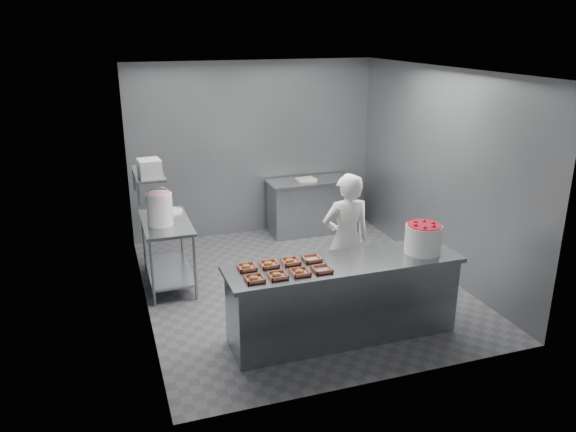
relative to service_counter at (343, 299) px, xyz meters
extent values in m
plane|color=#4C4C51|center=(0.00, 1.35, -0.45)|extent=(4.50, 4.50, 0.00)
plane|color=white|center=(0.00, 1.35, 2.35)|extent=(4.50, 4.50, 0.00)
cube|color=slate|center=(0.00, 3.60, 0.95)|extent=(4.00, 0.04, 2.80)
cube|color=slate|center=(-2.00, 1.35, 0.95)|extent=(0.04, 4.50, 2.80)
cube|color=slate|center=(2.00, 1.35, 0.95)|extent=(0.04, 4.50, 2.80)
cube|color=slate|center=(0.00, 0.00, 0.42)|extent=(2.60, 0.70, 0.05)
cube|color=slate|center=(0.00, 0.00, -0.03)|extent=(2.50, 0.64, 0.85)
cube|color=slate|center=(-1.65, 1.95, 0.43)|extent=(0.60, 1.20, 0.04)
cube|color=slate|center=(-1.65, 1.95, -0.25)|extent=(0.56, 1.15, 0.03)
cylinder|color=slate|center=(-1.91, 1.39, -0.01)|extent=(0.04, 0.04, 0.88)
cylinder|color=slate|center=(-1.39, 1.39, -0.01)|extent=(0.04, 0.04, 0.88)
cylinder|color=slate|center=(-1.91, 2.51, -0.01)|extent=(0.04, 0.04, 0.88)
cylinder|color=slate|center=(-1.39, 2.51, -0.01)|extent=(0.04, 0.04, 0.88)
cube|color=slate|center=(0.90, 3.25, 0.42)|extent=(1.50, 0.60, 0.05)
cube|color=slate|center=(0.90, 3.25, -0.03)|extent=(1.44, 0.55, 0.85)
cube|color=slate|center=(-1.82, 1.95, 1.10)|extent=(0.35, 0.90, 0.03)
cube|color=tan|center=(-1.04, -0.15, 0.47)|extent=(0.18, 0.18, 0.04)
cube|color=white|center=(-0.99, -0.13, 0.46)|extent=(0.10, 0.06, 0.00)
ellipsoid|color=#AB5C2A|center=(-1.05, -0.15, 0.48)|extent=(0.10, 0.10, 0.05)
cube|color=tan|center=(-0.80, -0.15, 0.47)|extent=(0.18, 0.18, 0.04)
cube|color=white|center=(-0.75, -0.13, 0.46)|extent=(0.10, 0.06, 0.00)
ellipsoid|color=#AB5C2A|center=(-0.81, -0.15, 0.48)|extent=(0.10, 0.10, 0.05)
cube|color=tan|center=(-0.56, -0.15, 0.47)|extent=(0.18, 0.18, 0.04)
cube|color=white|center=(-0.51, -0.13, 0.46)|extent=(0.10, 0.06, 0.00)
ellipsoid|color=#AB5C2A|center=(-0.57, -0.15, 0.48)|extent=(0.10, 0.10, 0.05)
cube|color=tan|center=(-0.32, -0.15, 0.47)|extent=(0.18, 0.18, 0.04)
cube|color=white|center=(-0.27, -0.13, 0.46)|extent=(0.10, 0.06, 0.00)
cube|color=tan|center=(-1.04, 0.15, 0.47)|extent=(0.18, 0.18, 0.04)
cube|color=white|center=(-0.99, 0.16, 0.46)|extent=(0.10, 0.06, 0.00)
ellipsoid|color=#AB5C2A|center=(-1.05, 0.15, 0.48)|extent=(0.10, 0.10, 0.05)
cube|color=tan|center=(-0.80, 0.15, 0.47)|extent=(0.18, 0.18, 0.04)
cube|color=white|center=(-0.75, 0.16, 0.46)|extent=(0.10, 0.06, 0.00)
ellipsoid|color=#AB5C2A|center=(-0.81, 0.15, 0.48)|extent=(0.10, 0.10, 0.05)
cube|color=tan|center=(-0.56, 0.15, 0.47)|extent=(0.18, 0.18, 0.04)
cube|color=white|center=(-0.51, 0.16, 0.46)|extent=(0.10, 0.06, 0.00)
ellipsoid|color=#AB5C2A|center=(-0.57, 0.15, 0.48)|extent=(0.10, 0.10, 0.05)
cube|color=tan|center=(-0.32, 0.15, 0.47)|extent=(0.18, 0.18, 0.04)
cube|color=white|center=(-0.27, 0.16, 0.46)|extent=(0.10, 0.06, 0.00)
imported|color=white|center=(0.35, 0.74, 0.38)|extent=(0.62, 0.42, 1.67)
cylinder|color=white|center=(0.93, -0.04, 0.61)|extent=(0.40, 0.40, 0.32)
cylinder|color=red|center=(0.93, -0.04, 0.76)|extent=(0.38, 0.38, 0.04)
cylinder|color=white|center=(-1.72, 1.84, 0.65)|extent=(0.32, 0.32, 0.41)
cylinder|color=#CB6587|center=(-1.72, 1.84, 0.85)|extent=(0.30, 0.30, 0.02)
torus|color=slate|center=(-1.72, 1.84, 0.77)|extent=(0.34, 0.01, 0.34)
cylinder|color=white|center=(-1.54, 2.30, 0.46)|extent=(0.38, 0.38, 0.03)
cube|color=#CCB28C|center=(-1.65, 2.09, 0.46)|extent=(0.15, 0.13, 0.02)
cube|color=gray|center=(-1.82, 1.70, 1.22)|extent=(0.28, 0.31, 0.22)
cube|color=silver|center=(0.77, 3.25, 0.46)|extent=(0.31, 0.24, 0.04)
camera|label=1|loc=(-2.35, -5.04, 2.84)|focal=35.00mm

